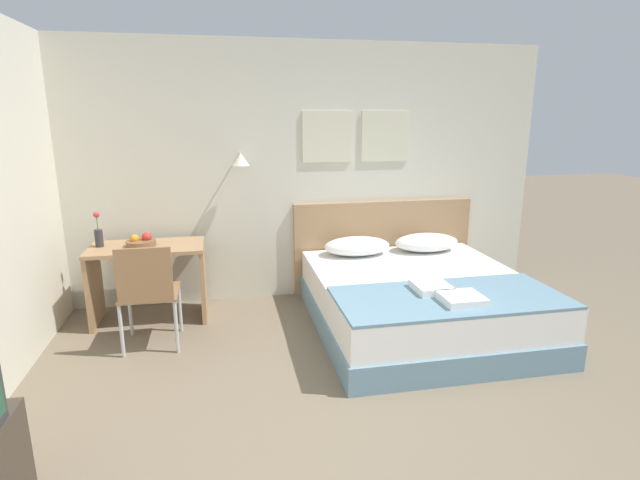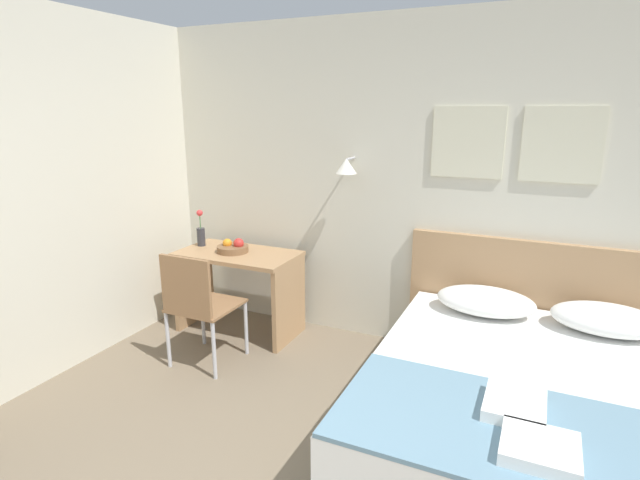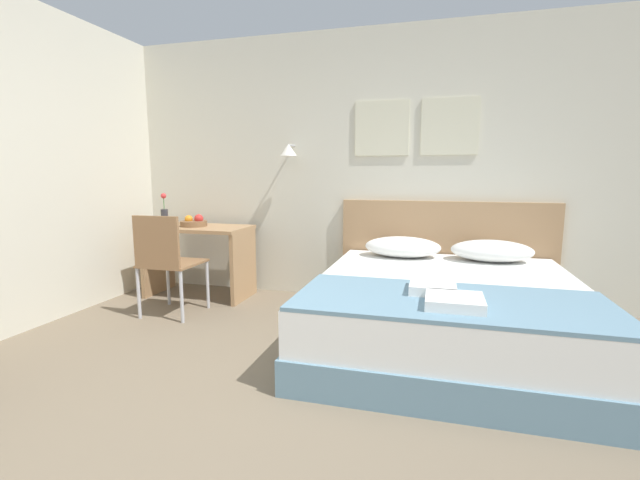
{
  "view_description": "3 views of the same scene",
  "coord_description": "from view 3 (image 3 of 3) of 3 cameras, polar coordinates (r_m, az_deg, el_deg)",
  "views": [
    {
      "loc": [
        -0.76,
        -2.35,
        1.94
      ],
      "look_at": [
        0.13,
        2.04,
        0.79
      ],
      "focal_mm": 28.0,
      "sensor_mm": 36.0,
      "label": 1
    },
    {
      "loc": [
        0.92,
        -1.08,
        1.95
      ],
      "look_at": [
        -0.51,
        2.04,
        1.04
      ],
      "focal_mm": 28.0,
      "sensor_mm": 36.0,
      "label": 2
    },
    {
      "loc": [
        0.9,
        -1.47,
        1.26
      ],
      "look_at": [
        -0.03,
        1.89,
        0.72
      ],
      "focal_mm": 24.0,
      "sensor_mm": 36.0,
      "label": 3
    }
  ],
  "objects": [
    {
      "name": "throw_blanket",
      "position": [
        2.67,
        16.85,
        -7.79
      ],
      "size": [
        1.82,
        0.83,
        0.02
      ],
      "color": "#66899E",
      "rests_on": "bed"
    },
    {
      "name": "flower_vase",
      "position": [
        4.82,
        -20.03,
        3.36
      ],
      "size": [
        0.07,
        0.07,
        0.33
      ],
      "color": "#333338",
      "rests_on": "desk"
    },
    {
      "name": "pillow_right",
      "position": [
        4.02,
        21.92,
        -1.34
      ],
      "size": [
        0.69,
        0.42,
        0.19
      ],
      "color": "white",
      "rests_on": "bed"
    },
    {
      "name": "ground_plane",
      "position": [
        2.13,
        -14.58,
        -27.77
      ],
      "size": [
        24.0,
        24.0,
        0.0
      ],
      "primitive_type": "plane",
      "color": "#756651"
    },
    {
      "name": "wall_back",
      "position": [
        4.38,
        3.67,
        9.66
      ],
      "size": [
        5.37,
        0.31,
        2.65
      ],
      "color": "beige",
      "rests_on": "ground_plane"
    },
    {
      "name": "bed",
      "position": [
        3.32,
        16.4,
        -9.31
      ],
      "size": [
        1.88,
        2.08,
        0.51
      ],
      "color": "#66899E",
      "rests_on": "ground_plane"
    },
    {
      "name": "desk_chair",
      "position": [
        3.98,
        -19.92,
        -2.14
      ],
      "size": [
        0.47,
        0.47,
        0.91
      ],
      "color": "#8E6642",
      "rests_on": "ground_plane"
    },
    {
      "name": "folded_towel_mid_bed",
      "position": [
        2.52,
        17.48,
        -7.81
      ],
      "size": [
        0.31,
        0.29,
        0.06
      ],
      "color": "white",
      "rests_on": "throw_blanket"
    },
    {
      "name": "folded_towel_near_foot",
      "position": [
        2.79,
        14.81,
        -6.05
      ],
      "size": [
        0.28,
        0.31,
        0.06
      ],
      "color": "white",
      "rests_on": "throw_blanket"
    },
    {
      "name": "pillow_left",
      "position": [
        4.0,
        10.94,
        -0.9
      ],
      "size": [
        0.69,
        0.42,
        0.19
      ],
      "color": "white",
      "rests_on": "bed"
    },
    {
      "name": "desk",
      "position": [
        4.59,
        -15.86,
        -1.1
      ],
      "size": [
        1.04,
        0.57,
        0.73
      ],
      "color": "#A87F56",
      "rests_on": "ground_plane"
    },
    {
      "name": "headboard",
      "position": [
        4.3,
        16.32,
        -1.74
      ],
      "size": [
        2.0,
        0.06,
        1.01
      ],
      "color": "#A87F56",
      "rests_on": "ground_plane"
    },
    {
      "name": "fruit_bowl",
      "position": [
        4.57,
        -16.48,
        2.26
      ],
      "size": [
        0.27,
        0.27,
        0.12
      ],
      "color": "brown",
      "rests_on": "desk"
    }
  ]
}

